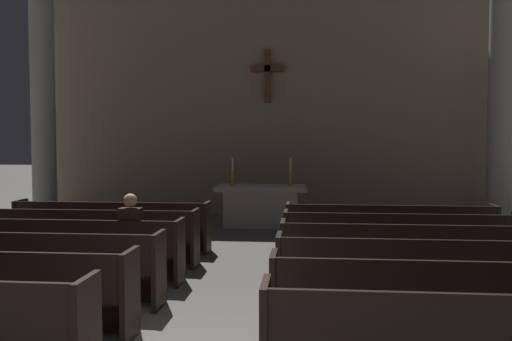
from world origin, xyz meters
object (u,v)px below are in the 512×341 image
object	(u,v)px
pew_left_row_5	(89,236)
pew_left_row_6	(112,226)
pew_right_row_5	(400,242)
pew_right_row_6	(389,230)
pew_left_row_4	(58,249)
lone_worshipper	(133,236)
candlestick_left	(233,176)
pew_right_row_2	(459,305)
pew_right_row_3	(432,276)
candlestick_right	(290,177)
pew_right_row_4	(414,257)
pew_left_row_3	(19,267)
column_left_third	(43,100)
altar	(261,205)
column_right_third	(501,96)

from	to	relation	value
pew_left_row_5	pew_left_row_6	world-z (taller)	same
pew_right_row_5	pew_right_row_6	world-z (taller)	same
pew_left_row_4	lone_worshipper	distance (m)	1.13
pew_right_row_5	pew_left_row_5	bearing A→B (deg)	180.00
pew_left_row_5	candlestick_left	xyz separation A→B (m)	(1.86, 4.19, 0.74)
pew_right_row_2	pew_right_row_3	size ratio (longest dim) A/B	1.00
pew_left_row_5	candlestick_right	world-z (taller)	candlestick_right
pew_right_row_2	pew_right_row_4	size ratio (longest dim) A/B	1.00
pew_left_row_3	pew_right_row_3	distance (m)	5.12
pew_left_row_6	pew_right_row_5	distance (m)	5.23
pew_right_row_4	column_left_third	xyz separation A→B (m)	(-8.25, 5.74, 2.66)
pew_right_row_6	candlestick_left	size ratio (longest dim) A/B	5.56
pew_left_row_3	candlestick_left	distance (m)	6.67
pew_left_row_5	pew_right_row_2	distance (m)	6.07
candlestick_right	pew_right_row_3	bearing A→B (deg)	-73.72
pew_right_row_5	lone_worshipper	bearing A→B (deg)	-165.32
pew_right_row_4	candlestick_left	distance (m)	6.24
lone_worshipper	altar	bearing A→B (deg)	74.54
lone_worshipper	pew_right_row_6	bearing A→B (deg)	28.08
pew_right_row_6	altar	world-z (taller)	altar
pew_left_row_4	pew_right_row_2	xyz separation A→B (m)	(5.12, -2.18, 0.00)
pew_left_row_3	pew_right_row_5	world-z (taller)	same
altar	lone_worshipper	distance (m)	5.43
pew_left_row_4	altar	distance (m)	5.86
pew_right_row_3	candlestick_right	distance (m)	6.67
pew_right_row_4	pew_right_row_5	bearing A→B (deg)	90.00
pew_right_row_2	pew_right_row_3	distance (m)	1.09
pew_left_row_3	pew_right_row_4	xyz separation A→B (m)	(5.12, 1.09, 0.00)
column_right_third	lone_worshipper	world-z (taller)	column_right_third
pew_right_row_5	candlestick_right	world-z (taller)	candlestick_right
pew_right_row_3	candlestick_right	world-z (taller)	candlestick_right
column_left_third	pew_left_row_3	bearing A→B (deg)	-65.38
pew_right_row_3	column_left_third	xyz separation A→B (m)	(-8.25, 6.83, 2.66)
column_right_third	candlestick_left	size ratio (longest dim) A/B	9.74
pew_right_row_2	candlestick_right	world-z (taller)	candlestick_right
pew_right_row_4	pew_left_row_3	bearing A→B (deg)	-167.99
pew_right_row_3	pew_right_row_4	world-z (taller)	same
pew_right_row_2	candlestick_right	bearing A→B (deg)	104.00
pew_left_row_3	lone_worshipper	bearing A→B (deg)	45.41
lone_worshipper	pew_right_row_5	bearing A→B (deg)	14.68
pew_left_row_5	column_left_third	world-z (taller)	column_left_third
pew_right_row_2	column_right_third	world-z (taller)	column_right_third
pew_right_row_5	column_left_third	size ratio (longest dim) A/B	0.57
pew_right_row_2	altar	distance (m)	7.88
pew_left_row_5	column_left_third	xyz separation A→B (m)	(-3.13, 4.66, 2.66)
pew_left_row_4	pew_right_row_5	size ratio (longest dim) A/B	1.00
candlestick_right	pew_right_row_4	bearing A→B (deg)	-70.59
candlestick_right	pew_left_row_4	bearing A→B (deg)	-121.71
column_right_third	lone_worshipper	bearing A→B (deg)	-141.36
pew_right_row_5	altar	xyz separation A→B (m)	(-2.56, 4.19, 0.06)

